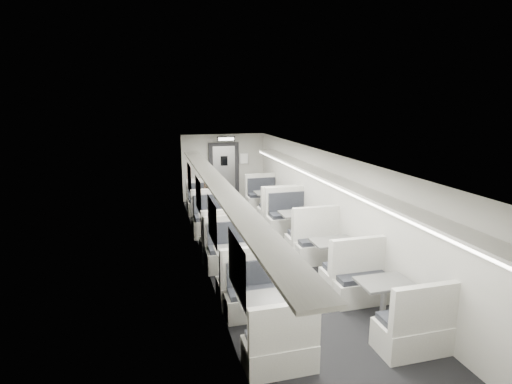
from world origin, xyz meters
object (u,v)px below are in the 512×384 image
booth_left_c (238,266)px  booth_left_d (265,317)px  booth_right_c (333,258)px  passenger (211,198)px  exit_sign (226,139)px  booth_left_b (219,230)px  vestibule_door (224,172)px  booth_left_a (206,208)px  booth_right_b (299,228)px  booth_right_d (383,301)px  booth_right_a (269,203)px

booth_left_c → booth_left_d: size_ratio=1.09×
booth_right_c → passenger: size_ratio=1.36×
booth_right_c → exit_sign: (-1.00, 6.55, 1.89)m
booth_left_c → exit_sign: size_ratio=3.47×
booth_left_d → exit_sign: (1.00, 8.37, 1.93)m
booth_left_b → vestibule_door: 4.86m
booth_left_c → booth_right_c: (2.00, -0.11, 0.01)m
booth_left_a → exit_sign: exit_sign is taller
exit_sign → booth_right_c: bearing=-81.3°
booth_left_d → booth_right_c: bearing=42.3°
booth_left_d → vestibule_door: 8.94m
exit_sign → booth_left_c: bearing=-98.8°
booth_left_d → booth_right_c: booth_right_c is taller
booth_left_b → booth_left_d: bearing=-90.0°
booth_right_b → booth_right_d: (0.00, -3.85, -0.04)m
booth_left_c → exit_sign: (1.00, 6.44, 1.89)m
exit_sign → booth_right_d: bearing=-83.2°
passenger → exit_sign: (0.92, 2.45, 1.47)m
booth_left_d → booth_right_b: booth_right_b is taller
booth_left_a → passenger: (0.08, -0.49, 0.43)m
booth_left_b → booth_right_d: bearing=-64.6°
vestibule_door → booth_right_c: bearing=-81.9°
booth_right_c → vestibule_door: bearing=98.1°
booth_left_c → booth_right_d: 2.82m
booth_left_c → passenger: size_ratio=1.33×
booth_left_b → vestibule_door: vestibule_door is taller
booth_right_a → vestibule_door: 2.69m
booth_left_c → booth_right_d: bearing=-44.9°
booth_left_d → vestibule_door: bearing=83.6°
booth_right_b → booth_right_c: bearing=-90.0°
booth_left_b → booth_right_c: 3.07m
booth_left_b → booth_right_a: (2.00, 2.31, -0.03)m
booth_left_d → booth_right_a: size_ratio=0.90×
vestibule_door → booth_right_a: bearing=-67.5°
booth_right_d → booth_left_b: bearing=115.4°
booth_right_b → booth_right_c: size_ratio=1.07×
passenger → vestibule_door: (0.92, 2.94, 0.23)m
booth_right_a → booth_right_c: bearing=-90.0°
booth_left_d → booth_left_a: bearing=90.0°
booth_left_c → booth_right_d: booth_left_c is taller
booth_left_b → passenger: (0.08, 1.78, 0.39)m
booth_left_a → booth_right_c: 5.01m
booth_right_c → booth_right_d: (0.00, -1.88, -0.02)m
booth_right_d → passenger: (-1.92, 5.98, 0.43)m
booth_left_a → booth_right_a: size_ratio=0.96×
exit_sign → booth_left_d: bearing=-96.8°
booth_left_a → booth_left_c: 4.49m
booth_right_b → booth_left_b: bearing=169.8°
booth_left_a → booth_right_d: bearing=-72.8°
booth_right_d → vestibule_door: 9.00m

